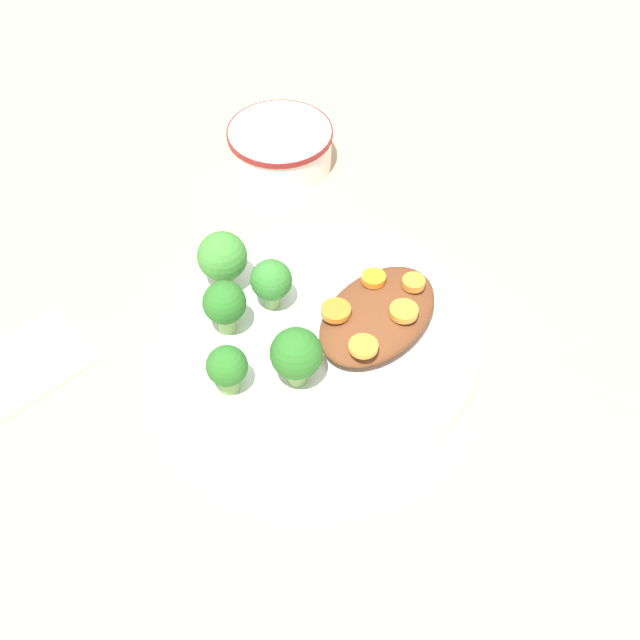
{
  "coord_description": "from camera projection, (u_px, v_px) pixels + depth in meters",
  "views": [
    {
      "loc": [
        0.41,
        0.3,
        0.62
      ],
      "look_at": [
        0.0,
        0.0,
        0.04
      ],
      "focal_mm": 50.0,
      "sensor_mm": 36.0,
      "label": 1
    }
  ],
  "objects": [
    {
      "name": "broccoli_floret_0",
      "position": [
        227.0,
        368.0,
        0.73
      ],
      "size": [
        0.03,
        0.03,
        0.05
      ],
      "color": "#759E51",
      "rests_on": "plate"
    },
    {
      "name": "broccoli_floret_3",
      "position": [
        296.0,
        355.0,
        0.73
      ],
      "size": [
        0.04,
        0.04,
        0.06
      ],
      "color": "#7FA85B",
      "rests_on": "plate"
    },
    {
      "name": "carrot_slice_0",
      "position": [
        363.0,
        346.0,
        0.74
      ],
      "size": [
        0.03,
        0.03,
        0.0
      ],
      "primitive_type": "cylinder",
      "color": "orange",
      "rests_on": "stew_mound"
    },
    {
      "name": "carrot_slice_3",
      "position": [
        404.0,
        311.0,
        0.76
      ],
      "size": [
        0.02,
        0.02,
        0.01
      ],
      "primitive_type": "cylinder",
      "color": "orange",
      "rests_on": "stew_mound"
    },
    {
      "name": "dip_bowl",
      "position": [
        280.0,
        145.0,
        0.95
      ],
      "size": [
        0.11,
        0.11,
        0.04
      ],
      "color": "silver",
      "rests_on": "ground_plane"
    },
    {
      "name": "broccoli_floret_4",
      "position": [
        272.0,
        280.0,
        0.78
      ],
      "size": [
        0.04,
        0.04,
        0.05
      ],
      "color": "#7FA85B",
      "rests_on": "plate"
    },
    {
      "name": "broccoli_floret_2",
      "position": [
        225.0,
        304.0,
        0.76
      ],
      "size": [
        0.04,
        0.04,
        0.05
      ],
      "color": "#7FA85B",
      "rests_on": "plate"
    },
    {
      "name": "carrot_slice_4",
      "position": [
        414.0,
        282.0,
        0.78
      ],
      "size": [
        0.02,
        0.02,
        0.01
      ],
      "primitive_type": "cylinder",
      "color": "orange",
      "rests_on": "stew_mound"
    },
    {
      "name": "carrot_slice_1",
      "position": [
        374.0,
        278.0,
        0.79
      ],
      "size": [
        0.02,
        0.02,
        0.01
      ],
      "primitive_type": "cylinder",
      "color": "orange",
      "rests_on": "stew_mound"
    },
    {
      "name": "plate",
      "position": [
        320.0,
        337.0,
        0.79
      ],
      "size": [
        0.29,
        0.29,
        0.03
      ],
      "color": "white",
      "rests_on": "ground_plane"
    },
    {
      "name": "carrot_slice_2",
      "position": [
        336.0,
        311.0,
        0.76
      ],
      "size": [
        0.03,
        0.03,
        0.01
      ],
      "primitive_type": "cylinder",
      "color": "orange",
      "rests_on": "stew_mound"
    },
    {
      "name": "ground_plane",
      "position": [
        320.0,
        347.0,
        0.8
      ],
      "size": [
        4.0,
        4.0,
        0.0
      ],
      "primitive_type": "plane",
      "color": "tan"
    },
    {
      "name": "stew_mound",
      "position": [
        378.0,
        315.0,
        0.78
      ],
      "size": [
        0.13,
        0.08,
        0.03
      ],
      "primitive_type": "ellipsoid",
      "color": "brown",
      "rests_on": "plate"
    },
    {
      "name": "broccoli_floret_1",
      "position": [
        222.0,
        258.0,
        0.8
      ],
      "size": [
        0.05,
        0.05,
        0.06
      ],
      "color": "#759E51",
      "rests_on": "plate"
    },
    {
      "name": "napkin",
      "position": [
        19.0,
        369.0,
        0.78
      ],
      "size": [
        0.13,
        0.1,
        0.01
      ],
      "rotation": [
        0.0,
        0.0,
        -0.18
      ],
      "color": "beige",
      "rests_on": "ground_plane"
    }
  ]
}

